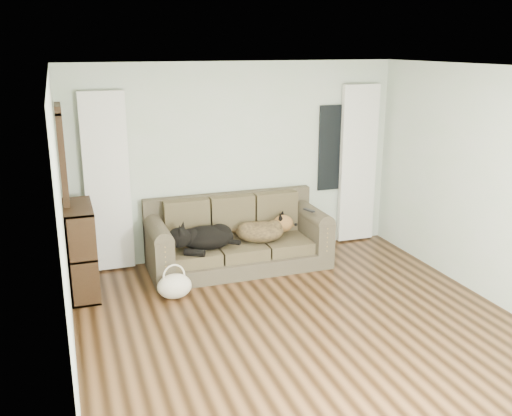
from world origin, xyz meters
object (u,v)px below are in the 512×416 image
object	(u,v)px
dog_black_lab	(204,239)
dog_shepherd	(263,230)
sofa	(239,234)
tote_bag	(174,285)
bookshelf	(81,252)

from	to	relation	value
dog_black_lab	dog_shepherd	bearing A→B (deg)	9.68
dog_black_lab	dog_shepherd	distance (m)	0.80
sofa	tote_bag	world-z (taller)	sofa
tote_bag	bookshelf	size ratio (longest dim) A/B	0.37
dog_shepherd	tote_bag	world-z (taller)	dog_shepherd
dog_black_lab	dog_shepherd	size ratio (longest dim) A/B	1.07
sofa	dog_shepherd	xyz separation A→B (m)	(0.31, -0.06, 0.04)
dog_black_lab	tote_bag	bearing A→B (deg)	-124.80
sofa	dog_shepherd	distance (m)	0.32
sofa	tote_bag	size ratio (longest dim) A/B	5.80
sofa	bookshelf	distance (m)	1.96
tote_bag	bookshelf	xyz separation A→B (m)	(-0.97, 0.50, 0.34)
dog_black_lab	bookshelf	size ratio (longest dim) A/B	0.65
tote_bag	dog_shepherd	bearing A→B (deg)	25.05
bookshelf	dog_shepherd	bearing A→B (deg)	-2.29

